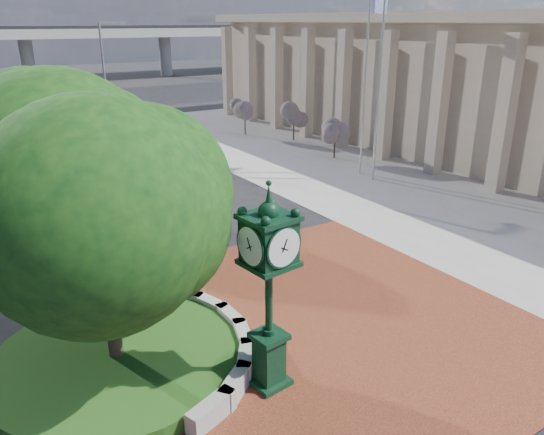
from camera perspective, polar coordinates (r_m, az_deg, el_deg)
The scene contains 16 objects.
ground at distance 15.98m, azimuth 1.30°, elevation -10.03°, with size 200.00×200.00×0.00m, color black.
plaza at distance 15.28m, azimuth 3.44°, elevation -11.55°, with size 12.00×12.00×0.04m, color maroon.
sidewalk at distance 32.98m, azimuth 14.77°, elevation 5.55°, with size 20.00×50.00×0.04m, color #9E9B93.
planter_wall at distance 14.71m, azimuth -7.66°, elevation -11.94°, with size 2.96×6.77×0.54m.
grass_bed at distance 14.12m, azimuth -16.33°, elevation -14.52°, with size 6.10×6.10×0.40m, color #214513.
civic_building at distance 39.31m, azimuth 20.97°, elevation 13.61°, with size 17.35×44.00×8.60m.
tree_planter at distance 12.50m, azimuth -17.91°, elevation -1.09°, with size 5.20×5.20×6.33m.
tree_street at distance 30.01m, azimuth -25.53°, elevation 9.14°, with size 4.40×4.40×5.45m.
post_clock at distance 11.71m, azimuth -0.34°, elevation -6.91°, with size 1.13×1.13×4.96m.
parked_car at distance 52.30m, azimuth -23.99°, elevation 10.54°, with size 1.62×4.02×1.37m, color maroon.
flagpole_a at distance 28.29m, azimuth 11.53°, elevation 15.03°, with size 1.62×0.80×11.00m.
flagpole_b at distance 29.41m, azimuth 9.98°, elevation 14.05°, with size 1.50×0.38×9.73m.
street_lamp_near at distance 38.45m, azimuth -17.30°, elevation 14.49°, with size 1.81×0.24×8.05m.
shrub_near at distance 33.23m, azimuth 6.80°, elevation 8.98°, with size 1.20×1.20×2.20m.
shrub_mid at distance 38.21m, azimuth 2.37°, elevation 10.59°, with size 1.20×1.20×2.20m.
shrub_far at distance 40.28m, azimuth -2.94°, elevation 11.09°, with size 1.20×1.20×2.20m.
Camera 1 is at (-7.77, -11.38, 8.09)m, focal length 35.00 mm.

